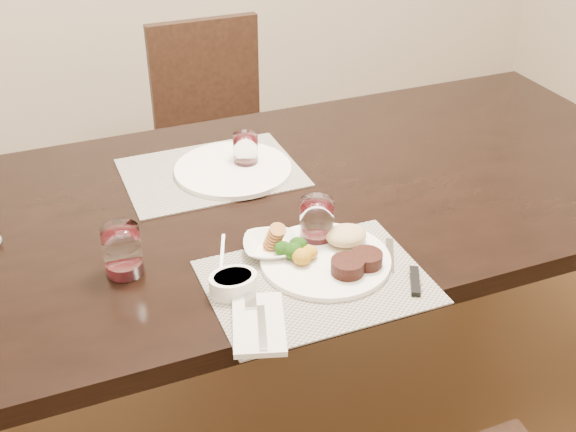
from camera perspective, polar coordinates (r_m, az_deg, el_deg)
name	(u,v)px	position (r m, az deg, el deg)	size (l,w,h in m)	color
ground_plane	(312,393)	(2.35, 1.88, -13.78)	(4.50, 4.50, 0.00)	#462D16
dining_table	(316,213)	(1.92, 2.23, 0.23)	(2.00, 1.00, 0.75)	black
chair_far	(216,130)	(2.78, -5.72, 6.75)	(0.42, 0.42, 0.90)	black
placemat_near	(317,282)	(1.54, 2.29, -5.22)	(0.46, 0.34, 0.00)	gray
placemat_far	(211,172)	(1.95, -6.08, 3.44)	(0.46, 0.34, 0.00)	gray
dinner_plate	(332,256)	(1.58, 3.48, -3.14)	(0.29, 0.29, 0.05)	white
napkin_fork	(259,324)	(1.42, -2.34, -8.49)	(0.15, 0.20, 0.02)	silver
steak_knife	(409,275)	(1.57, 9.51, -4.58)	(0.08, 0.22, 0.01)	silver
cracker_bowl	(271,246)	(1.61, -1.37, -2.39)	(0.15, 0.15, 0.05)	white
sauce_ramekin	(233,283)	(1.50, -4.37, -5.27)	(0.10, 0.15, 0.08)	white
wine_glass_near	(317,224)	(1.63, 2.28, -0.60)	(0.08, 0.08, 0.11)	silver
far_plate	(233,169)	(1.95, -4.37, 3.70)	(0.31, 0.31, 0.01)	white
wine_glass_far	(246,152)	(1.96, -3.36, 5.03)	(0.07, 0.07, 0.09)	silver
wine_glass_side	(123,253)	(1.58, -12.92, -2.89)	(0.08, 0.08, 0.11)	silver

